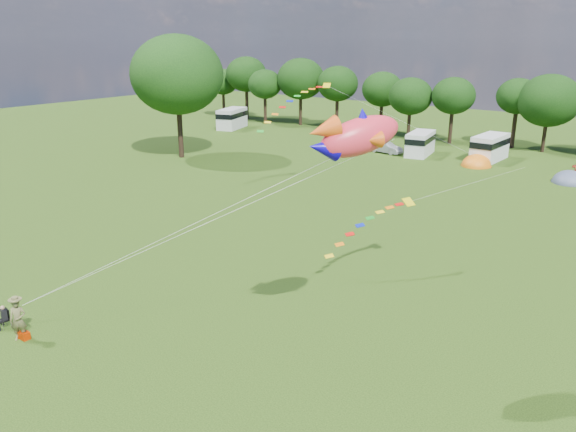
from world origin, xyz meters
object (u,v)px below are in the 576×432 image
Objects in this scene: campervan_a at (232,118)px; kite_flyer at (18,320)px; car_a at (352,145)px; tent_orange at (476,166)px; tent_greyblue at (569,183)px; fish_kite at (353,137)px; car_b at (386,148)px; campervan_b at (420,143)px; campervan_c at (490,147)px; camp_chair at (4,314)px; big_tree at (177,75)px.

campervan_a is 3.24× the size of kite_flyer.
tent_orange is at bearing -105.68° from car_a.
fish_kite is at bearing -90.76° from tent_greyblue.
car_b is 0.58× the size of campervan_a.
campervan_c is at bearing -85.76° from campervan_b.
campervan_b is 49.17m from kite_flyer.
tent_greyblue is at bearing 28.92° from kite_flyer.
campervan_b reaches higher than tent_greyblue.
tent_greyblue is 2.93× the size of camp_chair.
camp_chair is at bearing 143.52° from fish_kite.
kite_flyer is at bearing -95.19° from tent_orange.
tent_greyblue reaches higher than camp_chair.
camp_chair is at bearing -54.95° from big_tree.
campervan_b is at bearing 39.53° from big_tree.
big_tree is at bearing 126.57° from campervan_c.
car_a reaches higher than camp_chair.
campervan_c reaches higher than tent_greyblue.
campervan_b reaches higher than car_b.
tent_orange is at bearing -178.69° from campervan_c.
tent_orange is (14.72, 0.60, -0.65)m from car_a.
big_tree is 39.58m from camp_chair.
camp_chair is at bearing 129.99° from kite_flyer.
car_a is 47.37m from fish_kite.
kite_flyer is at bearing -106.63° from tent_greyblue.
fish_kite is at bearing -34.47° from big_tree.
campervan_c is at bearing 41.17° from fish_kite.
car_b is 3.24× the size of camp_chair.
campervan_c reaches higher than tent_orange.
kite_flyer is 1.72× the size of camp_chair.
campervan_a reaches higher than camp_chair.
big_tree reaches higher than car_a.
fish_kite is at bearing -17.97° from kite_flyer.
campervan_b is at bearing 165.76° from tent_orange.
tent_greyblue is (37.40, 13.66, -9.00)m from big_tree.
car_a is 14.74m from tent_orange.
car_a is at bearing 97.70° from campervan_b.
campervan_a reaches higher than tent_orange.
tent_orange is 47.45m from kite_flyer.
campervan_a reaches higher than tent_greyblue.
campervan_b is 0.98× the size of campervan_c.
kite_flyer is at bearing 174.59° from car_a.
campervan_a is (-26.62, 2.83, 0.90)m from car_b.
big_tree reaches higher than campervan_c.
car_a reaches higher than tent_orange.
campervan_b reaches higher than tent_orange.
camp_chair is at bearing -165.90° from campervan_a.
tent_orange is 1.74× the size of kite_flyer.
car_a is 15.42m from campervan_c.
car_b is 26.78m from campervan_a.
fish_kite is at bearing 34.65° from camp_chair.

